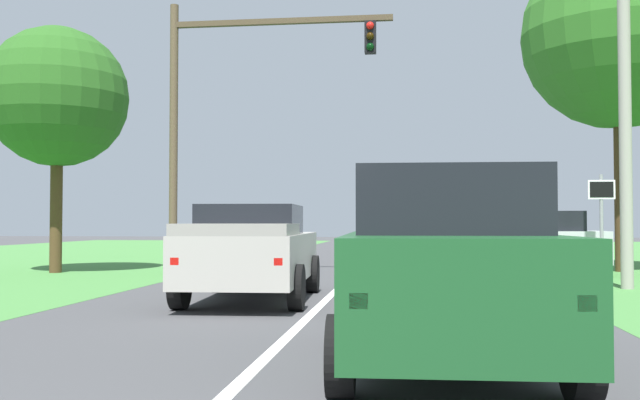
{
  "coord_description": "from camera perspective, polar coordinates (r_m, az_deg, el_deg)",
  "views": [
    {
      "loc": [
        1.58,
        -1.8,
        1.52
      ],
      "look_at": [
        -0.42,
        14.28,
        2.03
      ],
      "focal_mm": 39.45,
      "sensor_mm": 36.0,
      "label": 1
    }
  ],
  "objects": [
    {
      "name": "red_suv_near",
      "position": [
        7.59,
        10.01,
        -5.19
      ],
      "size": [
        2.39,
        4.55,
        2.05
      ],
      "color": "#194C23",
      "rests_on": "ground_plane"
    },
    {
      "name": "keep_moving_sign",
      "position": [
        17.27,
        21.88,
        -1.18
      ],
      "size": [
        0.6,
        0.09,
        2.61
      ],
      "color": "gray",
      "rests_on": "ground_plane"
    },
    {
      "name": "extra_tree_2",
      "position": [
        22.87,
        -20.52,
        7.79
      ],
      "size": [
        4.23,
        4.23,
        7.42
      ],
      "color": "#4C351E",
      "rests_on": "ground_plane"
    },
    {
      "name": "utility_pole_right",
      "position": [
        17.68,
        23.49,
        7.79
      ],
      "size": [
        0.28,
        0.28,
        8.84
      ],
      "primitive_type": "cylinder",
      "color": "#9E998E",
      "rests_on": "ground_plane"
    },
    {
      "name": "pickup_truck_lead",
      "position": [
        13.67,
        -5.52,
        -4.11
      ],
      "size": [
        2.47,
        5.18,
        1.85
      ],
      "color": "#B7B2A8",
      "rests_on": "ground_plane"
    },
    {
      "name": "oak_tree_right",
      "position": [
        24.14,
        23.04,
        12.28
      ],
      "size": [
        5.87,
        5.87,
        10.28
      ],
      "color": "#4C351E",
      "rests_on": "ground_plane"
    },
    {
      "name": "crossing_suv_far",
      "position": [
        21.27,
        16.45,
        -3.24
      ],
      "size": [
        4.45,
        2.28,
        1.83
      ],
      "color": "silver",
      "rests_on": "ground_plane"
    },
    {
      "name": "traffic_light",
      "position": [
        20.66,
        -7.54,
        8.24
      ],
      "size": [
        6.49,
        0.4,
        7.88
      ],
      "color": "brown",
      "rests_on": "ground_plane"
    },
    {
      "name": "ground_plane",
      "position": [
        12.08,
        -0.48,
        -9.03
      ],
      "size": [
        120.0,
        120.0,
        0.0
      ],
      "primitive_type": "plane",
      "color": "#424244"
    }
  ]
}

